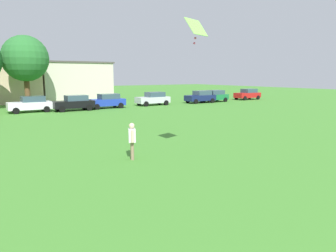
% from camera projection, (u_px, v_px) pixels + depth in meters
% --- Properties ---
extents(ground_plane, '(160.00, 160.00, 0.00)m').
position_uv_depth(ground_plane, '(36.00, 122.00, 26.48)').
color(ground_plane, '#42842D').
extents(adult_bystander, '(0.51, 0.74, 1.69)m').
position_uv_depth(adult_bystander, '(132.00, 138.00, 14.60)').
color(adult_bystander, '#8C7259').
rests_on(adult_bystander, ground).
extents(kite, '(1.28, 0.90, 1.11)m').
position_uv_depth(kite, '(196.00, 28.00, 13.91)').
color(kite, '#8CD859').
extents(parked_car_white_2, '(4.30, 2.02, 1.68)m').
position_uv_depth(parked_car_white_2, '(31.00, 104.00, 33.18)').
color(parked_car_white_2, white).
rests_on(parked_car_white_2, ground).
extents(parked_car_black_3, '(4.30, 2.02, 1.68)m').
position_uv_depth(parked_car_black_3, '(74.00, 103.00, 34.67)').
color(parked_car_black_3, black).
rests_on(parked_car_black_3, ground).
extents(parked_car_blue_4, '(4.30, 2.02, 1.68)m').
position_uv_depth(parked_car_blue_4, '(107.00, 101.00, 37.19)').
color(parked_car_blue_4, '#1E38AD').
rests_on(parked_car_blue_4, ground).
extents(parked_car_silver_5, '(4.30, 2.02, 1.68)m').
position_uv_depth(parked_car_silver_5, '(153.00, 99.00, 40.83)').
color(parked_car_silver_5, silver).
rests_on(parked_car_silver_5, ground).
extents(parked_car_navy_6, '(4.30, 2.02, 1.68)m').
position_uv_depth(parked_car_navy_6, '(201.00, 97.00, 44.32)').
color(parked_car_navy_6, '#141E4C').
rests_on(parked_car_navy_6, ground).
extents(parked_car_green_7, '(4.30, 2.02, 1.68)m').
position_uv_depth(parked_car_green_7, '(214.00, 96.00, 45.88)').
color(parked_car_green_7, '#196B38').
rests_on(parked_car_green_7, ground).
extents(parked_car_red_8, '(4.30, 2.02, 1.68)m').
position_uv_depth(parked_car_red_8, '(248.00, 94.00, 50.36)').
color(parked_car_red_8, red).
rests_on(parked_car_red_8, ground).
extents(tree_far_right, '(5.48, 5.48, 8.55)m').
position_uv_depth(tree_far_right, '(25.00, 59.00, 38.31)').
color(tree_far_right, brown).
rests_on(tree_far_right, ground).
extents(house_left, '(10.42, 6.72, 5.79)m').
position_uv_depth(house_left, '(74.00, 81.00, 48.67)').
color(house_left, beige).
rests_on(house_left, ground).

